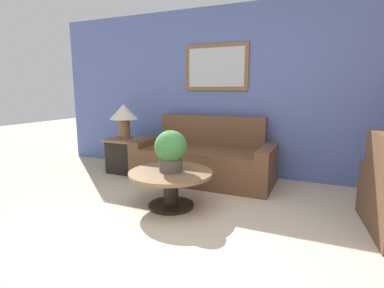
{
  "coord_description": "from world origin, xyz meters",
  "views": [
    {
      "loc": [
        1.01,
        -1.86,
        1.34
      ],
      "look_at": [
        -0.56,
        1.7,
        0.63
      ],
      "focal_mm": 28.0,
      "sensor_mm": 36.0,
      "label": 1
    }
  ],
  "objects_px": {
    "side_table": "(125,155)",
    "table_lamp": "(124,115)",
    "couch_main": "(204,160)",
    "coffee_table": "(171,181)",
    "potted_plant_on_table": "(171,150)"
  },
  "relations": [
    {
      "from": "side_table",
      "to": "table_lamp",
      "type": "bearing_deg",
      "value": 180.0
    },
    {
      "from": "side_table",
      "to": "couch_main",
      "type": "bearing_deg",
      "value": 3.57
    },
    {
      "from": "couch_main",
      "to": "coffee_table",
      "type": "distance_m",
      "value": 1.13
    },
    {
      "from": "couch_main",
      "to": "potted_plant_on_table",
      "type": "height_order",
      "value": "couch_main"
    },
    {
      "from": "couch_main",
      "to": "potted_plant_on_table",
      "type": "relative_size",
      "value": 4.34
    },
    {
      "from": "table_lamp",
      "to": "coffee_table",
      "type": "bearing_deg",
      "value": -36.87
    },
    {
      "from": "couch_main",
      "to": "side_table",
      "type": "height_order",
      "value": "couch_main"
    },
    {
      "from": "potted_plant_on_table",
      "to": "coffee_table",
      "type": "bearing_deg",
      "value": -81.11
    },
    {
      "from": "table_lamp",
      "to": "side_table",
      "type": "bearing_deg",
      "value": 0.0
    },
    {
      "from": "couch_main",
      "to": "potted_plant_on_table",
      "type": "bearing_deg",
      "value": -88.23
    },
    {
      "from": "couch_main",
      "to": "table_lamp",
      "type": "bearing_deg",
      "value": -176.43
    },
    {
      "from": "side_table",
      "to": "coffee_table",
      "type": "bearing_deg",
      "value": -36.87
    },
    {
      "from": "coffee_table",
      "to": "couch_main",
      "type": "bearing_deg",
      "value": 91.83
    },
    {
      "from": "couch_main",
      "to": "side_table",
      "type": "xyz_separation_m",
      "value": [
        -1.36,
        -0.08,
        -0.02
      ]
    },
    {
      "from": "side_table",
      "to": "table_lamp",
      "type": "xyz_separation_m",
      "value": [
        -0.0,
        0.0,
        0.66
      ]
    }
  ]
}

